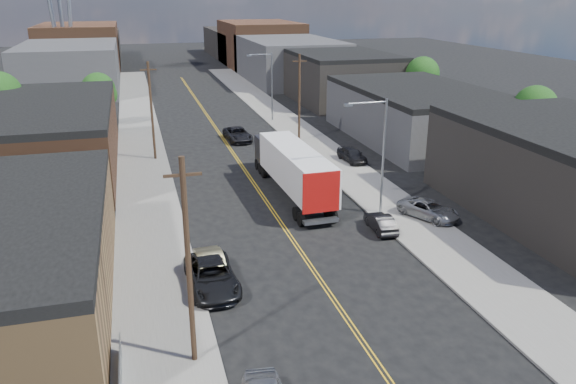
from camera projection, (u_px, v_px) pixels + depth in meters
ground at (213, 124)px, 73.76m from camera, size 260.00×260.00×0.00m
centerline at (234, 154)px, 60.14m from camera, size 0.32×120.00×0.01m
sidewalk_left at (143, 160)px, 57.72m from camera, size 5.00×140.00×0.15m
sidewalk_right at (318, 147)px, 62.51m from camera, size 5.00×140.00×0.15m
warehouse_brown at (49, 137)px, 53.59m from camera, size 12.00×26.00×6.60m
industrial_right_b at (417, 113)px, 65.57m from camera, size 14.00×24.00×6.10m
industrial_right_c at (339, 76)px, 88.92m from camera, size 14.00×22.00×7.60m
skyline_left_a at (71, 67)px, 99.15m from camera, size 16.00×30.00×8.00m
skyline_right_a at (288, 60)px, 109.23m from camera, size 16.00×30.00×8.00m
skyline_left_b at (80, 48)px, 121.52m from camera, size 16.00×26.00×10.00m
skyline_right_b at (260, 44)px, 131.59m from camera, size 16.00×26.00×10.00m
skyline_left_c at (86, 47)px, 140.18m from camera, size 16.00×40.00×7.00m
skyline_right_c at (243, 44)px, 150.25m from camera, size 16.00×40.00×7.00m
streetlight_near at (379, 148)px, 42.11m from camera, size 3.39×0.25×9.00m
streetlight_far at (269, 81)px, 73.88m from camera, size 3.39×0.25×9.00m
utility_pole_left_near at (188, 263)px, 24.57m from camera, size 1.60×0.26×10.00m
utility_pole_left_far at (152, 111)px, 56.35m from camera, size 1.60×0.26×10.00m
utility_pole_right at (299, 98)px, 63.21m from camera, size 1.60×0.26×10.00m
tree_left_mid at (0, 98)px, 61.35m from camera, size 5.10×5.04×8.37m
tree_left_far at (99, 92)px, 70.53m from camera, size 4.35×4.20×6.97m
tree_right_near at (535, 110)px, 57.91m from camera, size 4.60×4.48×7.44m
tree_right_far at (423, 76)px, 79.59m from camera, size 4.85×4.76×7.91m
semi_truck at (291, 165)px, 47.71m from camera, size 3.17×16.53×4.32m
car_left_b at (211, 267)px, 33.80m from camera, size 1.74×4.60×1.50m
car_left_c at (212, 276)px, 32.56m from camera, size 2.86×5.92×1.62m
car_right_oncoming at (381, 222)px, 40.59m from camera, size 1.57×3.92×1.27m
car_right_lot_a at (429, 209)px, 42.54m from camera, size 4.13×5.31×1.34m
car_right_lot_c at (352, 154)px, 56.81m from camera, size 2.11×4.44×1.47m
car_ahead_truck at (238, 134)px, 65.31m from camera, size 2.93×5.69×1.54m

